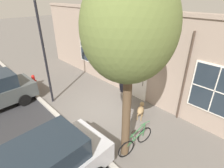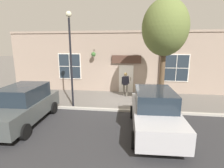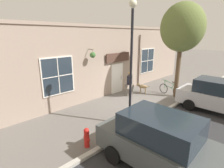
# 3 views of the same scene
# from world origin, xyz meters

# --- Properties ---
(ground_plane) EXTENTS (90.00, 90.00, 0.00)m
(ground_plane) POSITION_xyz_m (0.00, 0.00, 0.00)
(ground_plane) COLOR #66605B
(storefront_facade) EXTENTS (0.95, 18.00, 4.65)m
(storefront_facade) POSITION_xyz_m (-2.34, -0.00, 2.33)
(storefront_facade) COLOR gray
(storefront_facade) RESTS_ON ground_plane
(pedestrian_walking) EXTENTS (0.62, 0.55, 1.72)m
(pedestrian_walking) POSITION_xyz_m (-1.02, 0.32, 1.03)
(pedestrian_walking) COLOR #6B665B
(pedestrian_walking) RESTS_ON ground_plane
(dog_on_leash) EXTENTS (0.93, 0.55, 0.70)m
(dog_on_leash) POSITION_xyz_m (-0.85, 1.54, 0.46)
(dog_on_leash) COLOR #997A51
(dog_on_leash) RESTS_ON ground_plane
(street_tree_by_curb) EXTENTS (2.69, 2.42, 5.96)m
(street_tree_by_curb) POSITION_xyz_m (1.21, 2.43, 4.41)
(street_tree_by_curb) COLOR brown
(street_tree_by_curb) RESTS_ON ground_plane
(leaning_bicycle) EXTENTS (1.74, 0.19, 1.00)m
(leaning_bicycle) POSITION_xyz_m (0.78, 2.60, 0.38)
(leaning_bicycle) COLOR black
(leaning_bicycle) RESTS_ON ground_plane
(street_lamp) EXTENTS (0.32, 0.32, 5.38)m
(street_lamp) POSITION_xyz_m (1.51, -2.66, 3.46)
(street_lamp) COLOR black
(street_lamp) RESTS_ON ground_plane
(fire_hydrant) EXTENTS (0.34, 0.20, 0.77)m
(fire_hydrant) POSITION_xyz_m (1.52, -5.13, 0.40)
(fire_hydrant) COLOR red
(fire_hydrant) RESTS_ON ground_plane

